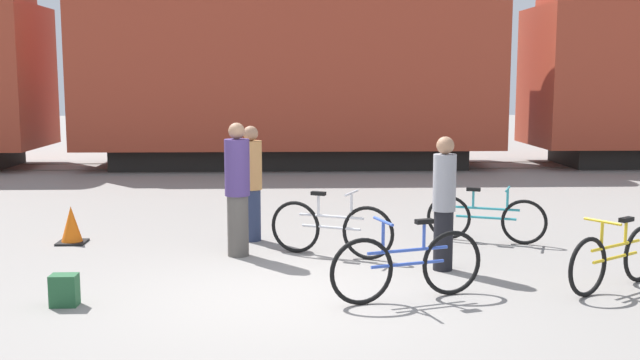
# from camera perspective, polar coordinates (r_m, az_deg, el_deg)

# --- Properties ---
(ground_plane) EXTENTS (80.00, 80.00, 0.00)m
(ground_plane) POSITION_cam_1_polar(r_m,az_deg,el_deg) (8.42, -2.47, -8.76)
(ground_plane) COLOR gray
(freight_train) EXTENTS (35.44, 3.20, 5.83)m
(freight_train) POSITION_cam_1_polar(r_m,az_deg,el_deg) (20.31, -2.34, 9.66)
(freight_train) COLOR black
(freight_train) RESTS_ON ground_plane
(rail_near) EXTENTS (47.44, 0.07, 0.01)m
(rail_near) POSITION_cam_1_polar(r_m,az_deg,el_deg) (19.73, -2.30, 0.84)
(rail_near) COLOR #4C4238
(rail_near) RESTS_ON ground_plane
(rail_far) EXTENTS (47.44, 0.07, 0.01)m
(rail_far) POSITION_cam_1_polar(r_m,az_deg,el_deg) (21.15, -2.29, 1.31)
(rail_far) COLOR #4C4238
(rail_far) RESTS_ON ground_plane
(bicycle_silver) EXTENTS (1.64, 0.78, 0.90)m
(bicycle_silver) POSITION_cam_1_polar(r_m,az_deg,el_deg) (10.11, 0.85, -3.70)
(bicycle_silver) COLOR black
(bicycle_silver) RESTS_ON ground_plane
(bicycle_yellow) EXTENTS (1.45, 1.00, 0.83)m
(bicycle_yellow) POSITION_cam_1_polar(r_m,az_deg,el_deg) (9.20, 21.57, -5.57)
(bicycle_yellow) COLOR black
(bicycle_yellow) RESTS_ON ground_plane
(bicycle_blue) EXTENTS (1.74, 0.62, 0.90)m
(bicycle_blue) POSITION_cam_1_polar(r_m,az_deg,el_deg) (8.20, 6.70, -6.46)
(bicycle_blue) COLOR black
(bicycle_blue) RESTS_ON ground_plane
(bicycle_teal) EXTENTS (1.64, 0.69, 0.82)m
(bicycle_teal) POSITION_cam_1_polar(r_m,az_deg,el_deg) (11.26, 12.53, -2.86)
(bicycle_teal) COLOR black
(bicycle_teal) RESTS_ON ground_plane
(person_in_tan) EXTENTS (0.32, 0.32, 1.70)m
(person_in_tan) POSITION_cam_1_polar(r_m,az_deg,el_deg) (11.04, -5.26, -0.23)
(person_in_tan) COLOR #283351
(person_in_tan) RESTS_ON ground_plane
(person_in_grey) EXTENTS (0.29, 0.29, 1.68)m
(person_in_grey) POSITION_cam_1_polar(r_m,az_deg,el_deg) (9.42, 9.43, -1.67)
(person_in_grey) COLOR black
(person_in_grey) RESTS_ON ground_plane
(person_in_purple) EXTENTS (0.34, 0.34, 1.81)m
(person_in_purple) POSITION_cam_1_polar(r_m,az_deg,el_deg) (10.10, -6.31, -0.71)
(person_in_purple) COLOR #514C47
(person_in_purple) RESTS_ON ground_plane
(backpack) EXTENTS (0.28, 0.20, 0.34)m
(backpack) POSITION_cam_1_polar(r_m,az_deg,el_deg) (8.43, -18.90, -7.95)
(backpack) COLOR #235633
(backpack) RESTS_ON ground_plane
(traffic_cone) EXTENTS (0.40, 0.40, 0.55)m
(traffic_cone) POSITION_cam_1_polar(r_m,az_deg,el_deg) (11.49, -18.41, -3.35)
(traffic_cone) COLOR black
(traffic_cone) RESTS_ON ground_plane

